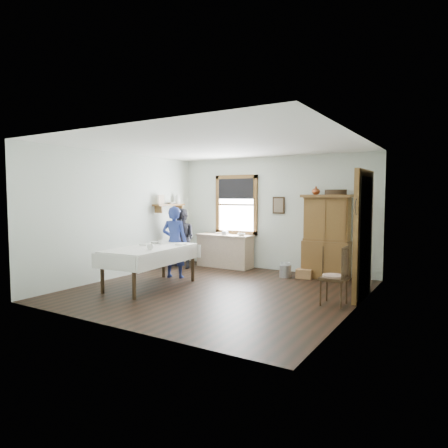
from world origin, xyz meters
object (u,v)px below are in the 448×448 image
Objects in this scene: work_counter at (225,251)px; figure_dark at (182,241)px; dining_table at (150,267)px; woman_blue at (175,245)px; pail at (285,271)px; china_hutch at (327,237)px; spindle_chair at (334,275)px; wicker_basket at (304,274)px.

work_counter is 1.05× the size of figure_dark.
dining_table is 1.03m from woman_blue.
dining_table reaches higher than pail.
work_counter is at bearing 176.88° from china_hutch.
china_hutch is 1.33× the size of figure_dark.
spindle_chair is at bearing -47.18° from pail.
pail is 0.20× the size of figure_dark.
wicker_basket is 3.06m from figure_dark.
china_hutch is at bearing 44.62° from dining_table.
china_hutch is 1.86× the size of spindle_chair.
pail is 2.48m from woman_blue.
china_hutch reaches higher than pail.
dining_table is 1.44× the size of figure_dark.
work_counter is 1.84m from pail.
dining_table reaches higher than wicker_basket.
figure_dark reaches higher than work_counter.
china_hutch reaches higher than spindle_chair.
spindle_chair is 0.71× the size of figure_dark.
dining_table is 1.36× the size of woman_blue.
dining_table is 2.08m from figure_dark.
pail is 2.66m from figure_dark.
spindle_chair reaches higher than pail.
wicker_basket is (2.17, -0.28, -0.31)m from work_counter.
woman_blue reaches higher than wicker_basket.
spindle_chair is 2.13m from wicker_basket.
woman_blue is at bearing -150.19° from wicker_basket.
work_counter reaches higher than dining_table.
figure_dark is (-0.54, 0.97, -0.04)m from woman_blue.
work_counter is 4.24× the size of wicker_basket.
figure_dark is at bearing 161.23° from spindle_chair.
spindle_chair is at bearing -57.15° from wicker_basket.
work_counter is at bearing 87.86° from dining_table.
work_counter is 1.10m from figure_dark.
spindle_chair is 4.33m from figure_dark.
china_hutch reaches higher than wicker_basket.
spindle_chair is 2.28m from pail.
work_counter is at bearing 167.55° from pail.
work_counter is 0.79× the size of china_hutch.
spindle_chair is (0.75, -2.03, -0.41)m from china_hutch.
pail is at bearing -156.83° from china_hutch.
figure_dark is at bearing 110.11° from dining_table.
woman_blue is (-0.26, -1.68, 0.31)m from work_counter.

